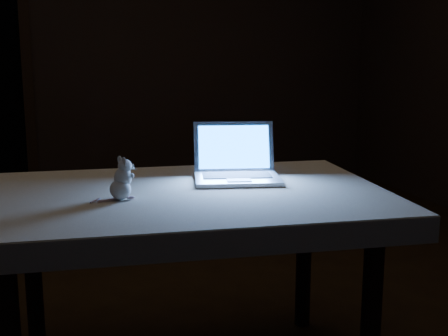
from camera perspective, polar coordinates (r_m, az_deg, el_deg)
name	(u,v)px	position (r m, az deg, el deg)	size (l,w,h in m)	color
floor	(182,314)	(2.68, -4.06, -13.73)	(5.00, 5.00, 0.00)	black
back_wall	(106,27)	(4.90, -11.15, 13.02)	(4.50, 0.04, 2.60)	black
table	(186,288)	(2.08, -3.60, -11.32)	(1.24, 0.80, 0.67)	black
tablecloth	(181,200)	(2.02, -4.15, -3.06)	(1.32, 0.88, 0.08)	beige
laptop	(237,153)	(2.10, 1.29, 1.43)	(0.30, 0.26, 0.20)	#B7B8BD
plush_mouse	(120,179)	(1.88, -9.87, -1.00)	(0.10, 0.10, 0.13)	silver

